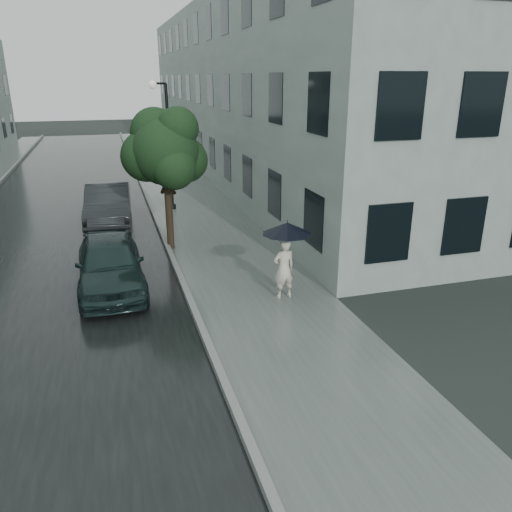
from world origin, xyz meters
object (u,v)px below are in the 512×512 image
object	(u,v)px
car_far	(108,205)
car_near	(110,263)
street_tree	(165,151)
lamp_post	(165,138)
pedestrian	(284,269)

from	to	relation	value
car_far	car_near	bearing A→B (deg)	-87.65
street_tree	lamp_post	distance (m)	5.00
street_tree	car_near	size ratio (longest dim) A/B	1.08
lamp_post	car_far	world-z (taller)	lamp_post
street_tree	car_near	distance (m)	4.24
lamp_post	car_near	xyz separation A→B (m)	(-2.52, -7.88, -2.21)
car_near	car_far	distance (m)	6.34
street_tree	car_near	world-z (taller)	street_tree
street_tree	car_far	xyz separation A→B (m)	(-1.83, 3.42, -2.37)
lamp_post	car_near	size ratio (longest dim) A/B	1.24
pedestrian	street_tree	xyz separation A→B (m)	(-2.19, 4.75, 2.33)
pedestrian	car_near	xyz separation A→B (m)	(-4.10, 1.83, -0.07)
pedestrian	car_far	world-z (taller)	pedestrian
pedestrian	street_tree	world-z (taller)	street_tree
pedestrian	car_far	size ratio (longest dim) A/B	0.34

